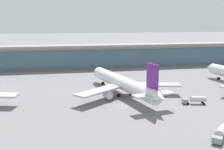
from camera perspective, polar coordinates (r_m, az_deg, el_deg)
name	(u,v)px	position (r m, az deg, el deg)	size (l,w,h in m)	color
ground_plane	(123,106)	(102.18, 2.34, -6.30)	(1200.00, 1200.00, 0.00)	slate
airliner_centre_stand	(123,83)	(114.98, 2.34, -1.70)	(45.53, 60.14, 16.17)	white
service_truck_near_nose_grey	(195,99)	(108.42, 16.56, -4.80)	(8.89, 4.25, 2.95)	gray
service_truck_under_wing_grey	(220,133)	(79.51, 21.18, -10.93)	(7.53, 7.80, 2.95)	gray
terminal_building	(92,56)	(182.58, -4.02, 3.91)	(245.05, 12.80, 15.20)	#B2ADA3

